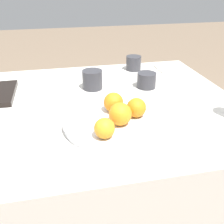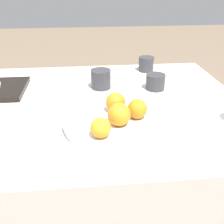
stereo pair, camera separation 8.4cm
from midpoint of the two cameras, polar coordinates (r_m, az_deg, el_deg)
name	(u,v)px [view 2 (the right image)]	position (r m, az deg, el deg)	size (l,w,h in m)	color
table	(80,179)	(1.23, -5.00, -14.42)	(1.31, 0.90, 0.76)	silver
fruit_platter	(112,121)	(0.85, 2.81, -2.11)	(0.32, 0.32, 0.03)	silver
orange_0	(119,114)	(0.81, 4.53, -0.62)	(0.07, 0.07, 0.07)	orange
orange_1	(137,109)	(0.85, 8.32, 0.59)	(0.06, 0.06, 0.06)	orange
orange_2	(116,102)	(0.89, 3.47, 2.03)	(0.07, 0.07, 0.07)	orange
orange_3	(101,128)	(0.75, 0.68, -3.54)	(0.06, 0.06, 0.06)	orange
cup_0	(155,82)	(1.14, 11.51, 6.41)	(0.08, 0.08, 0.07)	#333338
cup_1	(101,79)	(1.13, -0.33, 7.15)	(0.09, 0.09, 0.08)	#333338
cup_2	(146,64)	(1.36, 9.22, 10.23)	(0.08, 0.08, 0.07)	#333338
napkin	(183,71)	(1.41, 16.83, 8.58)	(0.13, 0.15, 0.01)	silver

